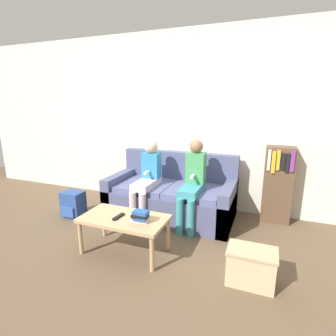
{
  "coord_description": "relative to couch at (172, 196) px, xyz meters",
  "views": [
    {
      "loc": [
        1.23,
        -2.73,
        1.59
      ],
      "look_at": [
        0.0,
        0.42,
        0.74
      ],
      "focal_mm": 28.0,
      "sensor_mm": 36.0,
      "label": 1
    }
  ],
  "objects": [
    {
      "name": "storage_box",
      "position": [
        1.18,
        -1.12,
        -0.12
      ],
      "size": [
        0.43,
        0.28,
        0.33
      ],
      "color": "#CCB284",
      "rests_on": "ground_plane"
    },
    {
      "name": "ground_plane",
      "position": [
        0.0,
        -0.56,
        -0.28
      ],
      "size": [
        10.0,
        10.0,
        0.0
      ],
      "primitive_type": "plane",
      "color": "brown"
    },
    {
      "name": "person_right",
      "position": [
        0.36,
        -0.2,
        0.34
      ],
      "size": [
        0.24,
        0.59,
        1.12
      ],
      "color": "teal",
      "rests_on": "ground_plane"
    },
    {
      "name": "wall_back",
      "position": [
        -0.0,
        0.52,
        1.02
      ],
      "size": [
        8.0,
        0.06,
        2.6
      ],
      "color": "silver",
      "rests_on": "ground_plane"
    },
    {
      "name": "bookshelf",
      "position": [
        1.38,
        0.35,
        0.24
      ],
      "size": [
        0.37,
        0.27,
        1.03
      ],
      "color": "brown",
      "rests_on": "ground_plane"
    },
    {
      "name": "couch",
      "position": [
        0.0,
        0.0,
        0.0
      ],
      "size": [
        1.74,
        0.88,
        0.87
      ],
      "color": "#4C5175",
      "rests_on": "ground_plane"
    },
    {
      "name": "backpack",
      "position": [
        -1.29,
        -0.55,
        -0.1
      ],
      "size": [
        0.29,
        0.25,
        0.36
      ],
      "color": "#284789",
      "rests_on": "ground_plane"
    },
    {
      "name": "book_stack",
      "position": [
        0.08,
        -1.11,
        0.18
      ],
      "size": [
        0.19,
        0.15,
        0.12
      ],
      "color": "silver",
      "rests_on": "coffee_table"
    },
    {
      "name": "tv_remote",
      "position": [
        -0.18,
        -1.11,
        0.13
      ],
      "size": [
        0.05,
        0.17,
        0.02
      ],
      "rotation": [
        0.0,
        0.0,
        -0.08
      ],
      "color": "black",
      "rests_on": "coffee_table"
    },
    {
      "name": "person_left",
      "position": [
        -0.28,
        -0.2,
        0.33
      ],
      "size": [
        0.24,
        0.59,
        1.09
      ],
      "color": "silver",
      "rests_on": "ground_plane"
    },
    {
      "name": "coffee_table",
      "position": [
        -0.13,
        -1.08,
        0.08
      ],
      "size": [
        0.92,
        0.5,
        0.41
      ],
      "color": "tan",
      "rests_on": "ground_plane"
    }
  ]
}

